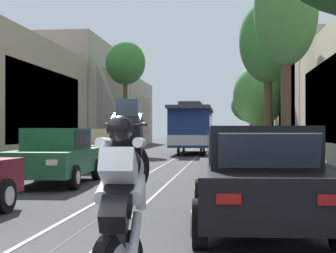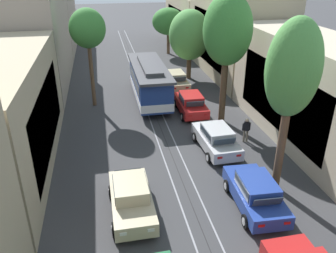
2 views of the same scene
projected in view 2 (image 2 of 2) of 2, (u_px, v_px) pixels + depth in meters
The scene contains 16 objects.
ground_plane at pixel (160, 126), 24.56m from camera, with size 160.00×160.00×0.00m, color #38383A.
trolley_track_rails at pixel (151, 105), 28.08m from camera, with size 1.14×67.70×0.01m.
building_facade_left at pixel (21, 61), 24.96m from camera, with size 5.75×59.40×10.15m.
building_facade_right at pixel (257, 52), 29.52m from camera, with size 5.56×59.40×8.21m.
parked_car_beige_mid_left at pixel (131, 198), 15.78m from camera, with size 2.03×4.37×1.58m.
parked_car_blue_mid_right at pixel (255, 193), 16.13m from camera, with size 2.13×4.42×1.58m.
parked_car_silver_fourth_right at pixel (216, 139), 21.04m from camera, with size 2.11×4.41×1.58m.
parked_car_red_fifth_right at pixel (191, 103), 26.24m from camera, with size 2.03×4.38×1.58m.
parked_car_beige_sixth_right at pixel (175, 80), 31.39m from camera, with size 2.08×4.40×1.58m.
street_tree_kerb_left_second at pixel (87, 29), 25.54m from camera, with size 2.67×2.50×7.51m.
street_tree_kerb_right_second at pixel (293, 71), 15.20m from camera, with size 2.50×2.15×8.51m.
street_tree_kerb_right_mid at pixel (228, 31), 22.56m from camera, with size 3.20×3.41×8.82m.
street_tree_kerb_right_fourth at pixel (190, 35), 32.81m from camera, with size 3.93×3.98×6.55m.
street_tree_kerb_right_far at pixel (168, 22), 42.08m from camera, with size 3.90×3.46×5.51m.
cable_car_trolley at pixel (150, 83), 27.93m from camera, with size 2.57×9.14×3.28m.
pedestrian_on_left_pavement at pixel (246, 129), 22.03m from camera, with size 0.55×0.34×1.61m.
Camera 2 is at (-3.67, 1.98, 10.50)m, focal length 37.26 mm.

